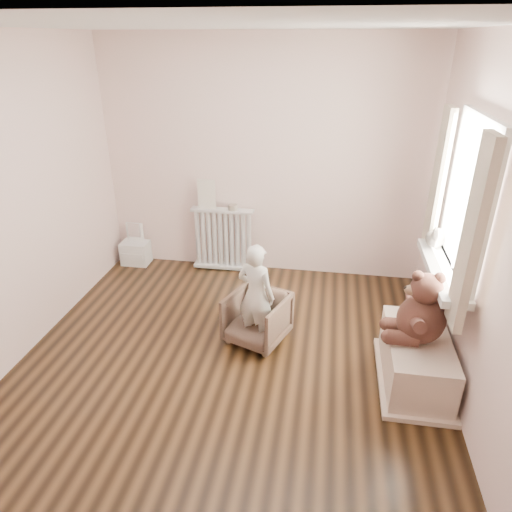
% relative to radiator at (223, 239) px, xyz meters
% --- Properties ---
extents(floor, '(3.60, 3.60, 0.01)m').
position_rel_radiator_xyz_m(floor, '(0.45, -1.68, -0.39)').
color(floor, black).
rests_on(floor, ground).
extents(ceiling, '(3.60, 3.60, 0.01)m').
position_rel_radiator_xyz_m(ceiling, '(0.45, -1.68, 2.21)').
color(ceiling, white).
rests_on(ceiling, ground).
extents(back_wall, '(3.60, 0.02, 2.60)m').
position_rel_radiator_xyz_m(back_wall, '(0.45, 0.12, 0.91)').
color(back_wall, white).
rests_on(back_wall, ground).
extents(front_wall, '(3.60, 0.02, 2.60)m').
position_rel_radiator_xyz_m(front_wall, '(0.45, -3.48, 0.91)').
color(front_wall, white).
rests_on(front_wall, ground).
extents(left_wall, '(0.02, 3.60, 2.60)m').
position_rel_radiator_xyz_m(left_wall, '(-1.35, -1.68, 0.91)').
color(left_wall, white).
rests_on(left_wall, ground).
extents(right_wall, '(0.02, 3.60, 2.60)m').
position_rel_radiator_xyz_m(right_wall, '(2.25, -1.68, 0.91)').
color(right_wall, white).
rests_on(right_wall, ground).
extents(window, '(0.03, 0.90, 1.10)m').
position_rel_radiator_xyz_m(window, '(2.21, -1.38, 1.06)').
color(window, white).
rests_on(window, right_wall).
extents(window_sill, '(0.22, 1.10, 0.06)m').
position_rel_radiator_xyz_m(window_sill, '(2.12, -1.38, 0.48)').
color(window_sill, silver).
rests_on(window_sill, right_wall).
extents(curtain_left, '(0.06, 0.26, 1.30)m').
position_rel_radiator_xyz_m(curtain_left, '(2.10, -1.95, 1.00)').
color(curtain_left, '#BAAC93').
rests_on(curtain_left, right_wall).
extents(curtain_right, '(0.06, 0.26, 1.30)m').
position_rel_radiator_xyz_m(curtain_right, '(2.10, -0.81, 1.00)').
color(curtain_right, '#BAAC93').
rests_on(curtain_right, right_wall).
extents(radiator, '(0.72, 0.14, 0.76)m').
position_rel_radiator_xyz_m(radiator, '(0.00, 0.00, 0.00)').
color(radiator, silver).
rests_on(radiator, floor).
extents(paper_doll, '(0.20, 0.02, 0.34)m').
position_rel_radiator_xyz_m(paper_doll, '(-0.17, 0.00, 0.54)').
color(paper_doll, beige).
rests_on(paper_doll, radiator).
extents(tin_a, '(0.11, 0.11, 0.06)m').
position_rel_radiator_xyz_m(tin_a, '(0.12, 0.00, 0.40)').
color(tin_a, '#A59E8C').
rests_on(tin_a, radiator).
extents(toy_vanity, '(0.33, 0.23, 0.51)m').
position_rel_radiator_xyz_m(toy_vanity, '(-1.10, -0.03, -0.11)').
color(toy_vanity, silver).
rests_on(toy_vanity, floor).
extents(armchair, '(0.65, 0.65, 0.47)m').
position_rel_radiator_xyz_m(armchair, '(0.63, -1.35, -0.16)').
color(armchair, brown).
rests_on(armchair, floor).
extents(child, '(0.41, 0.34, 0.96)m').
position_rel_radiator_xyz_m(child, '(0.63, -1.40, 0.11)').
color(child, beige).
rests_on(child, armchair).
extents(toy_bench, '(0.47, 0.90, 0.42)m').
position_rel_radiator_xyz_m(toy_bench, '(1.97, -1.69, -0.19)').
color(toy_bench, beige).
rests_on(toy_bench, floor).
extents(teddy_bear, '(0.48, 0.37, 0.58)m').
position_rel_radiator_xyz_m(teddy_bear, '(1.95, -1.71, 0.28)').
color(teddy_bear, '#331A14').
rests_on(teddy_bear, toy_bench).
extents(plush_cat, '(0.23, 0.28, 0.21)m').
position_rel_radiator_xyz_m(plush_cat, '(2.11, -1.01, 0.61)').
color(plush_cat, slate).
rests_on(plush_cat, window_sill).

